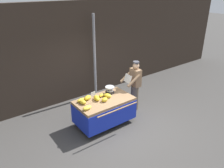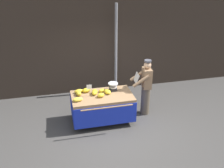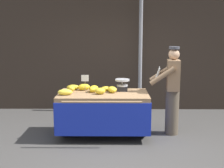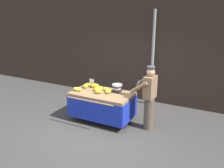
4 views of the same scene
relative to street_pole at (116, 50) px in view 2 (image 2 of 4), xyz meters
name	(u,v)px [view 2 (image 2 of 4)]	position (x,y,z in m)	size (l,w,h in m)	color
ground_plane	(117,130)	(-0.53, -2.33, -1.53)	(60.00, 60.00, 0.00)	#423F3D
back_wall	(98,42)	(-0.53, 0.38, 0.21)	(16.00, 0.24, 3.46)	#332821
street_pole	(116,50)	(0.00, 0.00, 0.00)	(0.09, 0.09, 3.05)	gray
banana_cart	(102,102)	(-0.84, -1.79, -0.91)	(1.72, 1.18, 0.84)	#93704C
weighing_scale	(113,87)	(-0.47, -1.57, -0.56)	(0.28, 0.28, 0.24)	black
price_sign	(89,88)	(-1.18, -1.75, -0.43)	(0.14, 0.01, 0.34)	#997A51
banana_bunch_0	(95,92)	(-1.03, -1.68, -0.62)	(0.16, 0.29, 0.13)	gold
banana_bunch_1	(102,90)	(-0.80, -1.58, -0.64)	(0.12, 0.20, 0.09)	gold
banana_bunch_2	(79,93)	(-1.47, -1.64, -0.62)	(0.15, 0.21, 0.12)	gold
banana_bunch_3	(78,99)	(-1.53, -1.98, -0.63)	(0.15, 0.27, 0.11)	yellow
banana_bunch_4	(86,90)	(-1.23, -1.50, -0.62)	(0.16, 0.24, 0.13)	gold
banana_bunch_5	(101,95)	(-0.89, -1.89, -0.62)	(0.15, 0.20, 0.12)	gold
banana_bunch_6	(108,92)	(-0.67, -1.73, -0.62)	(0.16, 0.25, 0.11)	yellow
banana_bunch_7	(79,91)	(-1.45, -1.49, -0.63)	(0.12, 0.25, 0.11)	gold
vendor_person	(146,87)	(0.48, -1.65, -0.65)	(0.61, 0.56, 1.71)	brown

